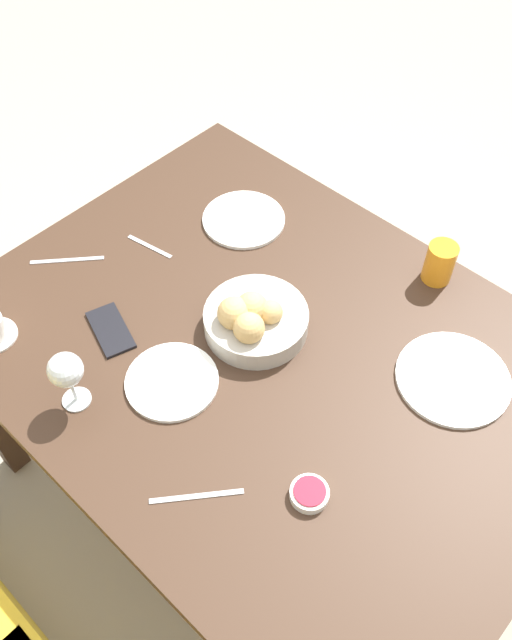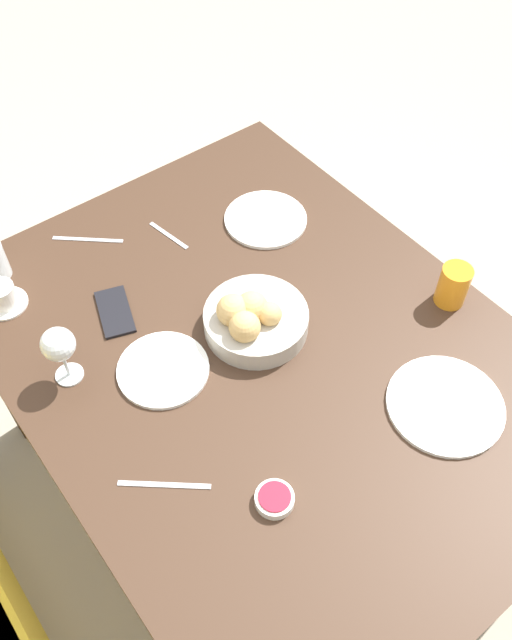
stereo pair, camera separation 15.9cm
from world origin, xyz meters
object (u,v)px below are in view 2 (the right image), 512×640
at_px(bread_basket, 253,319).
at_px(plate_far_center, 163,369).
at_px(coffee_cup, 3,297).
at_px(cell_phone, 115,312).
at_px(plate_near_right, 266,219).
at_px(fork_silver, 88,240).
at_px(spoon_coffee, 169,235).
at_px(knife_silver, 164,485).
at_px(wine_glass, 59,346).
at_px(plate_near_left, 445,405).
at_px(jam_bowl_berry, 275,499).
at_px(juice_glass, 453,285).

xyz_separation_m(bread_basket, plate_far_center, (0.03, 0.23, -0.04)).
xyz_separation_m(coffee_cup, cell_phone, (-0.19, -0.20, -0.02)).
bearing_deg(plate_near_right, fork_silver, 61.31).
bearing_deg(spoon_coffee, plate_far_center, 145.35).
height_order(plate_far_center, knife_silver, plate_far_center).
bearing_deg(wine_glass, plate_near_left, -133.17).
distance_m(jam_bowl_berry, fork_silver, 0.88).
xyz_separation_m(juice_glass, spoon_coffee, (0.61, 0.42, -0.05)).
xyz_separation_m(fork_silver, knife_silver, (-0.71, 0.22, 0.00)).
bearing_deg(coffee_cup, plate_near_right, -102.69).
relative_size(plate_near_right, knife_silver, 1.48).
bearing_deg(knife_silver, juice_glass, -91.07).
distance_m(plate_near_left, cell_phone, 0.80).
xyz_separation_m(plate_near_right, juice_glass, (-0.50, -0.18, 0.05)).
distance_m(jam_bowl_berry, cell_phone, 0.61).
distance_m(juice_glass, cell_phone, 0.82).
distance_m(coffee_cup, cell_phone, 0.27).
height_order(plate_near_right, plate_far_center, same).
bearing_deg(wine_glass, knife_silver, -176.02).
height_order(plate_near_left, plate_far_center, same).
bearing_deg(cell_phone, jam_bowl_berry, -179.51).
bearing_deg(knife_silver, plate_near_left, -110.44).
bearing_deg(plate_near_right, juice_glass, -159.96).
distance_m(plate_far_center, cell_phone, 0.21).
distance_m(plate_near_left, jam_bowl_berry, 0.44).
xyz_separation_m(fork_silver, cell_phone, (-0.26, 0.07, 0.00)).
distance_m(bread_basket, cell_phone, 0.34).
height_order(plate_near_left, jam_bowl_berry, jam_bowl_berry).
bearing_deg(fork_silver, juice_glass, -140.42).
bearing_deg(jam_bowl_berry, spoon_coffee, -17.80).
bearing_deg(jam_bowl_berry, bread_basket, -31.87).
distance_m(knife_silver, spoon_coffee, 0.72).
relative_size(juice_glass, cell_phone, 0.65).
relative_size(bread_basket, plate_near_right, 1.10).
xyz_separation_m(plate_near_left, plate_far_center, (0.45, 0.44, 0.00)).
relative_size(plate_near_left, cell_phone, 1.55).
relative_size(plate_near_right, coffee_cup, 2.07).
bearing_deg(knife_silver, jam_bowl_berry, -136.53).
height_order(plate_far_center, spoon_coffee, plate_far_center).
bearing_deg(plate_far_center, cell_phone, 0.17).
relative_size(plate_far_center, jam_bowl_berry, 2.65).
distance_m(spoon_coffee, cell_phone, 0.29).
relative_size(plate_far_center, fork_silver, 1.41).
bearing_deg(jam_bowl_berry, wine_glass, 19.08).
bearing_deg(plate_near_right, plate_near_left, 175.69).
height_order(bread_basket, cell_phone, bread_basket).
bearing_deg(cell_phone, plate_far_center, -179.83).
relative_size(coffee_cup, fork_silver, 0.73).
xyz_separation_m(plate_near_left, wine_glass, (0.57, 0.61, 0.11)).
distance_m(plate_far_center, wine_glass, 0.24).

